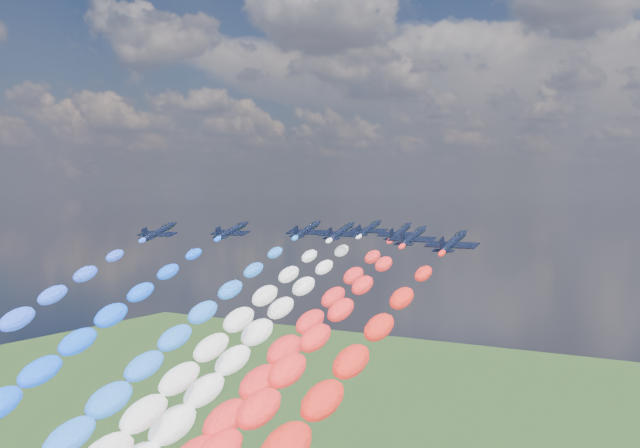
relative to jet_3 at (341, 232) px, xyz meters
The scene contains 13 objects.
jet_0 39.65m from the jet_3, 150.66° to the right, with size 9.32×12.50×2.75m, color black, non-canonical shape.
jet_1 24.73m from the jet_3, 161.04° to the right, with size 9.32×12.50×2.75m, color black, non-canonical shape.
trail_1 73.62m from the jet_3, 109.81° to the right, with size 6.65×110.30×54.81m, color #1052FF, non-canonical shape.
jet_2 11.33m from the jet_3, 162.05° to the left, with size 9.32×12.50×2.75m, color black, non-canonical shape.
trail_2 60.21m from the jet_3, 101.41° to the right, with size 6.65×110.30×54.81m, color blue, non-canonical shape.
jet_3 is the anchor object (origin of this frame).
trail_3 62.40m from the jet_3, 90.00° to the right, with size 6.65×110.30×54.81m, color silver, non-canonical shape.
jet_4 15.70m from the jet_3, 94.28° to the left, with size 9.32×12.50×2.75m, color black, non-canonical shape.
trail_4 48.57m from the jet_3, 91.63° to the right, with size 6.65×110.30×54.81m, color white, non-canonical shape.
jet_5 12.82m from the jet_3, 22.19° to the left, with size 9.32×12.50×2.75m, color black, non-canonical shape.
trail_5 59.22m from the jet_3, 77.16° to the right, with size 6.65×110.30×54.81m, color red, non-canonical shape.
jet_6 21.65m from the jet_3, 20.30° to the right, with size 9.32×12.50×2.75m, color black, non-canonical shape.
jet_7 37.92m from the jet_3, 29.90° to the right, with size 9.32×12.50×2.75m, color black, non-canonical shape.
Camera 1 is at (82.31, -134.85, 111.98)m, focal length 43.53 mm.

